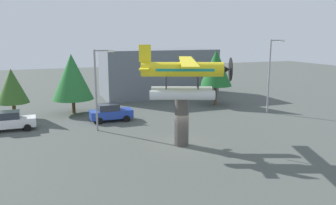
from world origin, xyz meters
name	(u,v)px	position (x,y,z in m)	size (l,w,h in m)	color
ground_plane	(182,145)	(0.00, 0.00, 0.00)	(140.00, 140.00, 0.00)	#4C514C
display_pedestal	(182,122)	(0.00, 0.00, 1.92)	(1.10, 1.10, 3.83)	#4C4742
floatplane_monument	(184,76)	(0.12, -0.05, 5.50)	(7.19, 10.07, 4.00)	silver
car_near_white	(10,121)	(-12.87, 9.49, 0.88)	(4.20, 2.02, 1.76)	white
car_mid_blue	(111,112)	(-3.66, 9.66, 0.88)	(4.20, 2.02, 1.76)	#2847B7
streetlight_primary	(98,84)	(-5.30, 6.60, 4.28)	(1.84, 0.28, 7.30)	gray
streetlight_secondary	(271,71)	(13.57, 7.03, 4.68)	(1.84, 0.28, 8.09)	gray
storefront_building	(158,73)	(5.75, 22.00, 3.30)	(15.69, 7.32, 6.59)	slate
tree_west	(12,86)	(-12.80, 13.99, 3.45)	(3.17, 3.17, 5.23)	brown
tree_east	(72,77)	(-6.80, 14.55, 4.08)	(4.48, 4.48, 6.57)	brown
tree_center_back	(216,68)	(10.10, 13.02, 4.61)	(3.94, 3.94, 6.81)	brown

